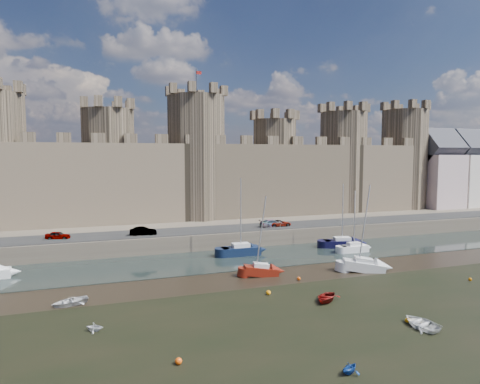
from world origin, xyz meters
The scene contains 25 objects.
ground centered at (0.00, 0.00, 0.00)m, with size 160.00×160.00×0.00m, color black.
seaweed_patch centered at (0.00, -6.00, 0.01)m, with size 70.00×34.00×0.01m, color black.
water_channel centered at (0.00, 24.00, 0.04)m, with size 160.00×12.00×0.08m, color black.
quay centered at (0.00, 60.00, 1.25)m, with size 160.00×60.00×2.50m, color #4C443A.
road centered at (0.00, 34.00, 2.55)m, with size 160.00×7.00×0.10m, color black.
castle centered at (-0.64, 48.00, 11.67)m, with size 108.50×11.00×29.00m.
car_0 centered at (-21.77, 33.83, 3.07)m, with size 1.34×3.34×1.14m, color gray.
car_1 centered at (-9.97, 32.75, 3.15)m, with size 1.37×3.94×1.30m, color gray.
car_2 centered at (11.24, 33.29, 3.13)m, with size 1.78×4.38×1.27m, color gray.
car_3 centered at (12.55, 33.35, 3.05)m, with size 1.83×3.96×1.10m, color gray.
sailboat_1 centered at (2.97, 25.69, 0.86)m, with size 5.60×2.32×11.11m.
sailboat_2 centered at (19.58, 22.14, 0.76)m, with size 4.29×1.81×9.13m.
sailboat_3 centered at (19.81, 25.69, 0.77)m, with size 6.04×3.58×9.94m.
sailboat_4 centered at (1.86, 15.23, 0.72)m, with size 4.33×2.30×9.62m.
sailboat_5 centered at (14.67, 12.84, 0.77)m, with size 5.39×3.69×10.84m.
dinghy_1 centered at (-1.31, -8.17, 0.39)m, with size 1.29×0.79×1.49m, color navy.
dinghy_2 centered at (8.73, -3.60, 0.35)m, with size 2.39×0.69×3.35m, color silver.
dinghy_3 centered at (-17.16, 4.66, 0.38)m, with size 1.24×0.76×1.44m, color silver.
dinghy_4 centered at (4.54, 4.72, 0.34)m, with size 2.37×0.69×3.32m, color maroon.
dinghy_6 centered at (-19.36, 11.87, 0.35)m, with size 2.38×0.69×3.34m, color silver.
buoy_1 centered at (-0.07, 8.42, 0.25)m, with size 0.50×0.50×0.50m, color orange.
buoy_2 centered at (8.38, -2.33, 0.20)m, with size 0.41×0.41×0.41m, color orange.
buoy_3 centered at (5.28, 12.00, 0.21)m, with size 0.42×0.42×0.42m, color #F3520A.
buoy_4 centered at (-11.74, -3.17, 0.25)m, with size 0.49×0.49×0.49m, color #F8510B.
buoy_5 centered at (23.81, 5.29, 0.19)m, with size 0.39×0.39×0.39m, color orange.
Camera 1 is at (-17.11, -31.36, 14.43)m, focal length 32.00 mm.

